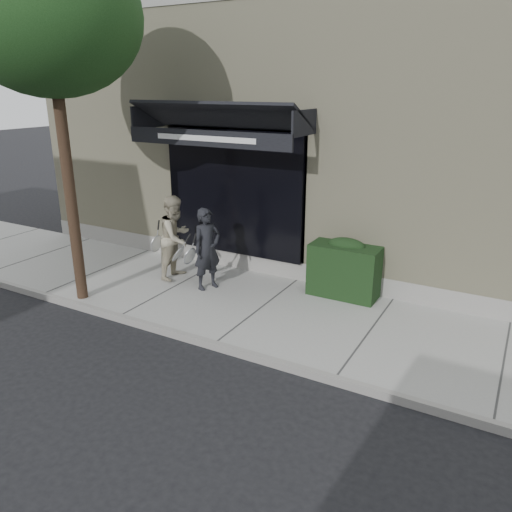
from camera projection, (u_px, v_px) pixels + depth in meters
The scene contains 8 objects.
ground at pixel (262, 312), 9.14m from camera, with size 80.00×80.00×0.00m, color black.
sidewalk at pixel (262, 309), 9.12m from camera, with size 20.00×3.00×0.12m, color #979691.
curb at pixel (216, 345), 7.84m from camera, with size 20.00×0.10×0.14m, color gray.
building_facade at pixel (358, 137), 12.35m from camera, with size 14.30×8.04×5.64m.
hedge at pixel (345, 268), 9.45m from camera, with size 1.30×0.70×1.14m.
street_tree at pixel (48, 17), 7.93m from camera, with size 3.00×3.00×6.28m.
pedestrian_front at pixel (207, 249), 9.69m from camera, with size 0.84×0.88×1.62m.
pedestrian_back at pixel (176, 237), 10.24m from camera, with size 0.72×0.96×1.73m.
Camera 1 is at (3.95, -7.31, 3.95)m, focal length 35.00 mm.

